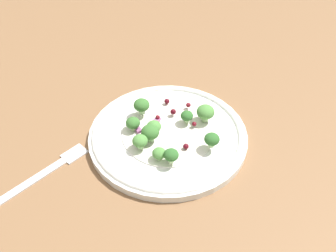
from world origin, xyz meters
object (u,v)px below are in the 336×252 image
object	(u,v)px
broccoli_floret_2	(142,105)
fork	(38,177)
plate	(168,135)
broccoli_floret_0	(154,127)
broccoli_floret_1	(212,139)

from	to	relation	value
broccoli_floret_2	fork	xyz separation A→B (cm)	(17.46, 6.70, -3.21)
plate	broccoli_floret_2	bearing A→B (deg)	-62.68
fork	broccoli_floret_0	bearing A→B (deg)	-174.56
plate	broccoli_floret_2	world-z (taller)	broccoli_floret_2
broccoli_floret_1	fork	world-z (taller)	broccoli_floret_1
plate	broccoli_floret_0	xyz separation A→B (cm)	(2.20, -0.22, 2.13)
plate	broccoli_floret_0	distance (cm)	3.07
broccoli_floret_0	broccoli_floret_2	size ratio (longest dim) A/B	0.87
broccoli_floret_1	fork	xyz separation A→B (cm)	(25.05, -3.95, -3.07)
broccoli_floret_0	broccoli_floret_1	world-z (taller)	broccoli_floret_1
plate	fork	distance (cm)	20.22
broccoli_floret_1	broccoli_floret_2	distance (cm)	13.07
fork	broccoli_floret_2	bearing A→B (deg)	-159.01
broccoli_floret_1	broccoli_floret_2	size ratio (longest dim) A/B	0.88
broccoli_floret_0	fork	distance (cm)	18.25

